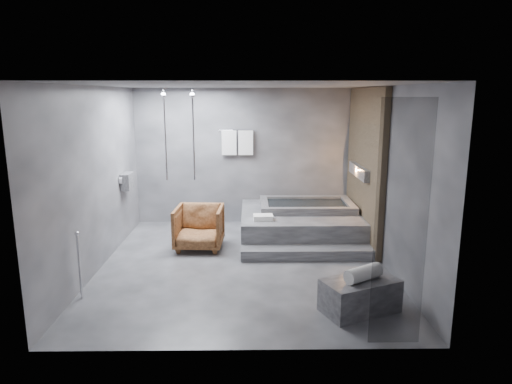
{
  "coord_description": "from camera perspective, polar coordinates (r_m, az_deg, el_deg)",
  "views": [
    {
      "loc": [
        0.11,
        -6.9,
        2.68
      ],
      "look_at": [
        0.2,
        0.3,
        1.12
      ],
      "focal_mm": 32.0,
      "sensor_mm": 36.0,
      "label": 1
    }
  ],
  "objects": [
    {
      "name": "tub_deck",
      "position": [
        8.75,
        5.46,
        -3.99
      ],
      "size": [
        2.2,
        2.0,
        0.5
      ],
      "primitive_type": "cube",
      "color": "#37373A",
      "rests_on": "ground"
    },
    {
      "name": "driftwood_chair",
      "position": [
        8.09,
        -7.13,
        -4.41
      ],
      "size": [
        0.86,
        0.88,
        0.76
      ],
      "primitive_type": "imported",
      "rotation": [
        0.0,
        0.0,
        -0.05
      ],
      "color": "#442411",
      "rests_on": "ground"
    },
    {
      "name": "room",
      "position": [
        7.22,
        1.54,
        4.63
      ],
      "size": [
        5.0,
        5.04,
        2.82
      ],
      "color": "#313234",
      "rests_on": "ground"
    },
    {
      "name": "rolled_towel",
      "position": [
        5.86,
        13.28,
        -9.87
      ],
      "size": [
        0.53,
        0.43,
        0.18
      ],
      "primitive_type": "cylinder",
      "rotation": [
        0.0,
        1.57,
        0.57
      ],
      "color": "silver",
      "rests_on": "concrete_bench"
    },
    {
      "name": "tub_step",
      "position": [
        7.69,
        6.38,
        -7.59
      ],
      "size": [
        2.2,
        0.36,
        0.18
      ],
      "primitive_type": "cube",
      "color": "#37373A",
      "rests_on": "ground"
    },
    {
      "name": "concrete_bench",
      "position": [
        5.99,
        12.86,
        -12.5
      ],
      "size": [
        1.06,
        0.84,
        0.42
      ],
      "primitive_type": "cube",
      "rotation": [
        0.0,
        0.0,
        0.41
      ],
      "color": "#323235",
      "rests_on": "ground"
    },
    {
      "name": "deck_towel",
      "position": [
        8.05,
        0.9,
        -3.2
      ],
      "size": [
        0.35,
        0.26,
        0.09
      ],
      "primitive_type": "cube",
      "rotation": [
        0.0,
        0.0,
        0.04
      ],
      "color": "white",
      "rests_on": "tub_deck"
    }
  ]
}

